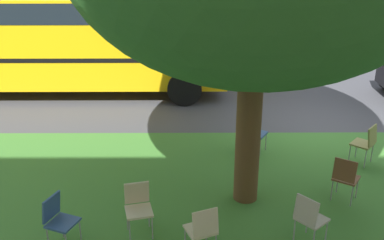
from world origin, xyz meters
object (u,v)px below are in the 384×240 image
(chair_1, at_px, (138,205))
(school_bus, at_px, (48,34))
(chair_6, at_px, (58,218))
(chair_2, at_px, (309,217))
(chair_5, at_px, (253,130))
(chair_0, at_px, (345,176))
(chair_4, at_px, (202,228))
(chair_3, at_px, (366,141))

(chair_1, height_order, school_bus, school_bus)
(chair_6, relative_size, school_bus, 0.08)
(chair_1, relative_size, chair_2, 1.00)
(chair_5, relative_size, school_bus, 0.08)
(chair_5, bearing_deg, chair_2, 97.49)
(chair_6, height_order, school_bus, school_bus)
(chair_5, height_order, school_bus, school_bus)
(chair_0, relative_size, school_bus, 0.08)
(chair_4, bearing_deg, chair_2, -170.27)
(chair_2, bearing_deg, chair_1, -7.33)
(chair_6, bearing_deg, chair_4, 172.78)
(chair_1, xyz_separation_m, chair_3, (-4.51, -2.36, 0.00))
(chair_4, bearing_deg, school_bus, -60.99)
(chair_3, bearing_deg, chair_0, 58.51)
(chair_4, xyz_separation_m, chair_5, (-1.22, -3.60, 0.00))
(chair_0, height_order, chair_1, same)
(chair_4, distance_m, chair_6, 2.22)
(chair_1, height_order, chair_2, same)
(chair_2, distance_m, chair_4, 1.68)
(chair_3, distance_m, chair_4, 4.60)
(chair_3, xyz_separation_m, chair_4, (3.50, 2.99, 0.00))
(chair_1, xyz_separation_m, chair_4, (-1.02, 0.63, 0.00))
(chair_1, bearing_deg, school_bus, -65.24)
(chair_5, bearing_deg, school_bus, -37.11)
(chair_0, distance_m, chair_5, 2.49)
(chair_5, bearing_deg, chair_1, 53.07)
(chair_2, distance_m, chair_6, 3.86)
(chair_5, relative_size, chair_6, 1.00)
(chair_0, height_order, chair_6, same)
(chair_6, bearing_deg, chair_1, -163.67)
(chair_0, relative_size, chair_3, 1.00)
(chair_2, distance_m, chair_3, 3.27)
(chair_6, bearing_deg, chair_0, -165.34)
(chair_2, xyz_separation_m, chair_5, (0.44, -3.32, 0.00))
(chair_3, xyz_separation_m, school_bus, (7.82, -4.81, 1.24))
(chair_5, xyz_separation_m, chair_6, (3.43, 3.32, 0.00))
(chair_0, height_order, chair_3, same)
(chair_1, distance_m, chair_2, 2.70)
(chair_0, relative_size, chair_5, 1.00)
(school_bus, bearing_deg, chair_3, 148.40)
(chair_0, xyz_separation_m, chair_2, (0.95, 1.25, 0.00))
(chair_1, relative_size, school_bus, 0.08)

